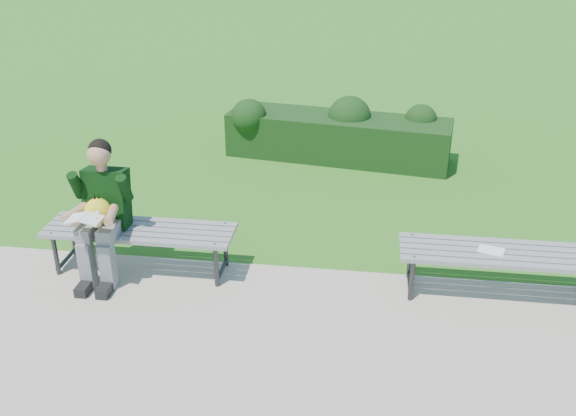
{
  "coord_description": "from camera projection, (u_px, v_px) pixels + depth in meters",
  "views": [
    {
      "loc": [
        0.64,
        -5.37,
        3.28
      ],
      "look_at": [
        -0.06,
        -0.15,
        0.73
      ],
      "focal_mm": 40.0,
      "sensor_mm": 36.0,
      "label": 1
    }
  ],
  "objects": [
    {
      "name": "ground",
      "position": [
        296.0,
        269.0,
        6.29
      ],
      "size": [
        80.0,
        80.0,
        0.0
      ],
      "color": "#226B13",
      "rests_on": "ground"
    },
    {
      "name": "walkway",
      "position": [
        267.0,
        390.0,
        4.73
      ],
      "size": [
        30.0,
        3.5,
        0.02
      ],
      "color": "#B7AC9A",
      "rests_on": "ground"
    },
    {
      "name": "hedge",
      "position": [
        337.0,
        133.0,
        8.84
      ],
      "size": [
        3.12,
        1.2,
        0.87
      ],
      "color": "#123A11",
      "rests_on": "ground"
    },
    {
      "name": "bench_left",
      "position": [
        140.0,
        233.0,
        6.07
      ],
      "size": [
        1.8,
        0.5,
        0.46
      ],
      "color": "slate",
      "rests_on": "walkway"
    },
    {
      "name": "bench_right",
      "position": [
        502.0,
        257.0,
        5.68
      ],
      "size": [
        1.8,
        0.5,
        0.46
      ],
      "color": "slate",
      "rests_on": "walkway"
    },
    {
      "name": "seated_boy",
      "position": [
        102.0,
        208.0,
        5.9
      ],
      "size": [
        0.56,
        0.76,
        1.31
      ],
      "color": "gray",
      "rests_on": "walkway"
    },
    {
      "name": "paper_sheet",
      "position": [
        491.0,
        250.0,
        5.66
      ],
      "size": [
        0.26,
        0.22,
        0.01
      ],
      "color": "white",
      "rests_on": "bench_right"
    }
  ]
}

